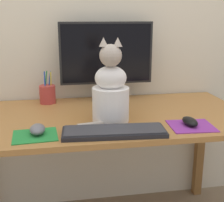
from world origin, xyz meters
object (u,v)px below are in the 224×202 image
computer_mouse_right (190,121)px  cat (111,91)px  monitor (106,58)px  keyboard (113,132)px  computer_mouse_left (38,129)px  pen_cup (48,94)px

computer_mouse_right → cat: bearing=160.0°
cat → monitor: bearing=93.3°
keyboard → computer_mouse_right: 0.36m
monitor → keyboard: monitor is taller
keyboard → computer_mouse_right: (0.36, 0.04, 0.01)m
computer_mouse_left → keyboard: bearing=-9.1°
computer_mouse_right → pen_cup: (-0.64, 0.49, 0.03)m
monitor → computer_mouse_right: monitor is taller
computer_mouse_right → pen_cup: size_ratio=0.61×
computer_mouse_left → cat: cat is taller
computer_mouse_left → pen_cup: (0.03, 0.48, 0.03)m
pen_cup → computer_mouse_left: bearing=-93.5°
monitor → pen_cup: monitor is taller
computer_mouse_left → pen_cup: 0.49m
computer_mouse_left → computer_mouse_right: size_ratio=0.90×
computer_mouse_right → pen_cup: pen_cup is taller
computer_mouse_left → pen_cup: bearing=86.5°
pen_cup → cat: bearing=-50.9°
cat → computer_mouse_left: bearing=-151.1°
keyboard → cat: cat is taller
monitor → computer_mouse_left: 0.64m
computer_mouse_left → cat: (0.33, 0.12, 0.12)m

